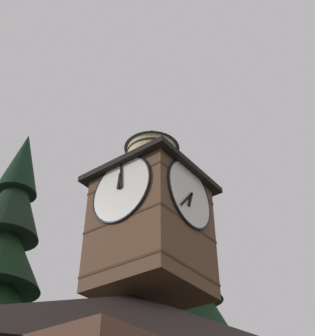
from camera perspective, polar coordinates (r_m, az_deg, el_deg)
name	(u,v)px	position (r m, az deg, el deg)	size (l,w,h in m)	color
clock_tower	(151,218)	(18.70, -0.80, -6.35)	(4.53, 4.53, 8.24)	brown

